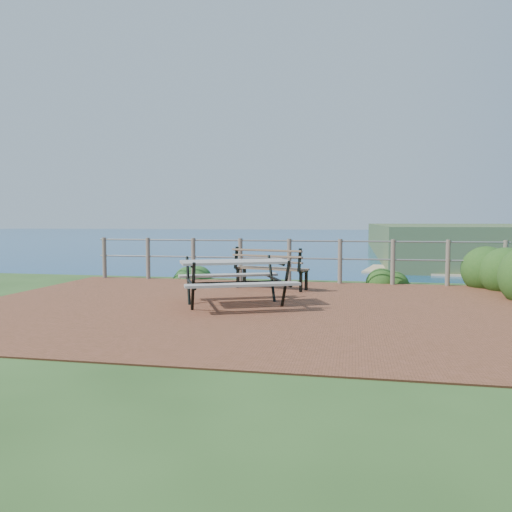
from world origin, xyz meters
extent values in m
cube|color=brown|center=(0.00, 0.00, 0.00)|extent=(10.00, 7.00, 0.12)
plane|color=#165B85|center=(0.00, 200.00, 0.00)|extent=(1200.00, 1200.00, 0.00)
cylinder|color=#6B5B4C|center=(-4.60, 3.35, 0.52)|extent=(0.10, 0.10, 1.00)
cylinder|color=#6B5B4C|center=(-3.45, 3.35, 0.52)|extent=(0.10, 0.10, 1.00)
cylinder|color=#6B5B4C|center=(-2.30, 3.35, 0.52)|extent=(0.10, 0.10, 1.00)
cylinder|color=#6B5B4C|center=(-1.15, 3.35, 0.52)|extent=(0.10, 0.10, 1.00)
cylinder|color=#6B5B4C|center=(0.00, 3.35, 0.52)|extent=(0.10, 0.10, 1.00)
cylinder|color=#6B5B4C|center=(1.15, 3.35, 0.52)|extent=(0.10, 0.10, 1.00)
cylinder|color=#6B5B4C|center=(2.30, 3.35, 0.52)|extent=(0.10, 0.10, 1.00)
cylinder|color=#6B5B4C|center=(3.45, 3.35, 0.52)|extent=(0.10, 0.10, 1.00)
cylinder|color=#6B5B4C|center=(4.60, 3.35, 0.52)|extent=(0.10, 0.10, 1.00)
cylinder|color=slate|center=(0.00, 3.35, 0.97)|extent=(9.40, 0.04, 0.04)
cylinder|color=slate|center=(0.00, 3.35, 0.57)|extent=(9.40, 0.04, 0.04)
cube|color=gray|center=(-0.47, 0.01, 0.75)|extent=(1.91, 1.37, 0.04)
cube|color=gray|center=(-0.47, 0.01, 0.45)|extent=(1.72, 0.94, 0.04)
cube|color=gray|center=(-0.47, 0.01, 0.45)|extent=(1.72, 0.94, 0.04)
cylinder|color=black|center=(-0.47, 0.01, 0.40)|extent=(1.41, 0.65, 0.04)
cube|color=brown|center=(-0.21, 2.13, 0.44)|extent=(1.59, 0.80, 0.03)
cube|color=brown|center=(-0.21, 2.13, 0.72)|extent=(1.52, 0.55, 0.35)
cube|color=black|center=(-0.21, 2.13, 0.23)|extent=(0.06, 0.07, 0.42)
cube|color=black|center=(-0.21, 2.13, 0.23)|extent=(0.06, 0.07, 0.42)
cube|color=black|center=(-0.21, 2.13, 0.23)|extent=(0.06, 0.07, 0.42)
cube|color=black|center=(-0.21, 2.13, 0.23)|extent=(0.06, 0.07, 0.42)
ellipsoid|color=#174515|center=(4.52, 3.28, 0.00)|extent=(1.12, 1.12, 1.60)
ellipsoid|color=#1F4B1C|center=(-2.58, 3.79, 0.00)|extent=(0.75, 0.75, 0.48)
ellipsoid|color=#174515|center=(2.23, 3.84, 0.00)|extent=(0.78, 0.78, 0.52)
camera|label=1|loc=(1.45, -7.98, 1.42)|focal=35.00mm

